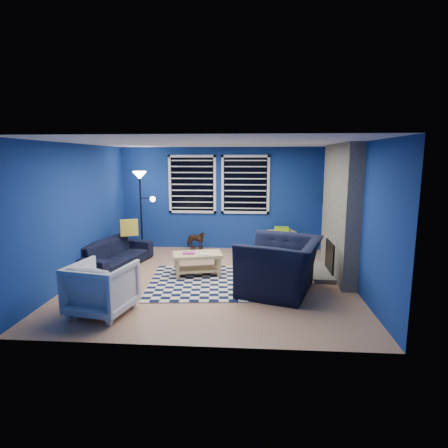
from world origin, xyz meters
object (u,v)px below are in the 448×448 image
at_px(sofa, 115,254).
at_px(coffee_table, 197,259).
at_px(cabinet, 281,241).
at_px(floor_lamp, 141,186).
at_px(armchair_big, 280,266).
at_px(tv, 328,195).
at_px(rocking_horse, 196,240).
at_px(armchair_bent, 102,288).

distance_m(sofa, coffee_table, 1.82).
relative_size(cabinet, floor_lamp, 0.36).
xyz_separation_m(armchair_big, coffee_table, (-1.52, 0.77, -0.13)).
height_order(armchair_big, floor_lamp, floor_lamp).
relative_size(tv, floor_lamp, 0.52).
bearing_deg(coffee_table, rocking_horse, 99.31).
distance_m(tv, floor_lamp, 4.33).
relative_size(sofa, coffee_table, 1.89).
distance_m(armchair_bent, floor_lamp, 3.77).
height_order(tv, armchair_big, tv).
bearing_deg(tv, cabinet, 166.14).
bearing_deg(rocking_horse, cabinet, -72.40).
bearing_deg(armchair_bent, floor_lamp, -71.46).
bearing_deg(tv, floor_lamp, -179.06).
bearing_deg(floor_lamp, sofa, -100.00).
xyz_separation_m(sofa, floor_lamp, (0.22, 1.27, 1.30)).
distance_m(sofa, armchair_bent, 2.37).
xyz_separation_m(armchair_bent, rocking_horse, (0.82, 3.75, -0.10)).
bearing_deg(armchair_big, floor_lamp, -110.44).
relative_size(armchair_bent, floor_lamp, 0.44).
distance_m(tv, sofa, 4.87).
xyz_separation_m(tv, coffee_table, (-2.77, -1.75, -1.08)).
bearing_deg(sofa, cabinet, -52.93).
height_order(rocking_horse, floor_lamp, floor_lamp).
xyz_separation_m(tv, cabinet, (-1.01, 0.25, -1.13)).
relative_size(armchair_big, rocking_horse, 2.76).
height_order(tv, floor_lamp, floor_lamp).
bearing_deg(sofa, coffee_table, -90.28).
relative_size(rocking_horse, floor_lamp, 0.26).
bearing_deg(armchair_big, rocking_horse, -127.29).
xyz_separation_m(tv, floor_lamp, (-4.32, -0.07, 0.18)).
distance_m(armchair_big, rocking_horse, 3.23).
height_order(tv, armchair_bent, tv).
distance_m(tv, armchair_bent, 5.41).
xyz_separation_m(armchair_bent, floor_lamp, (-0.43, 3.55, 1.20)).
bearing_deg(sofa, floor_lamp, 2.85).
bearing_deg(sofa, tv, -60.73).
height_order(armchair_bent, coffee_table, armchair_bent).
xyz_separation_m(sofa, armchair_big, (3.30, -1.18, 0.17)).
xyz_separation_m(tv, sofa, (-4.55, -1.34, -1.12)).
relative_size(tv, coffee_table, 0.98).
distance_m(coffee_table, floor_lamp, 2.62).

